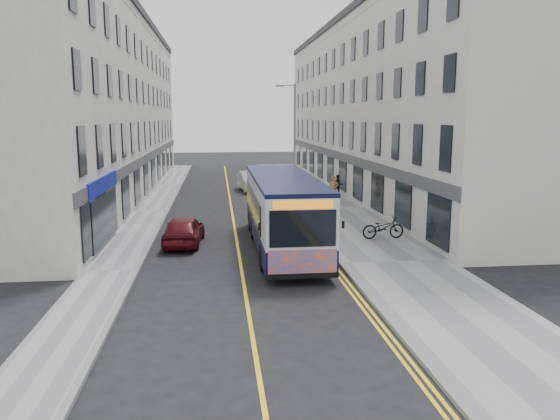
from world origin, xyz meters
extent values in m
plane|color=black|center=(0.00, 0.00, 0.00)|extent=(140.00, 140.00, 0.00)
cube|color=gray|center=(6.25, 12.00, 0.06)|extent=(4.50, 64.00, 0.12)
cube|color=gray|center=(-5.00, 12.00, 0.06)|extent=(2.00, 64.00, 0.12)
cube|color=slate|center=(4.00, 12.00, 0.07)|extent=(0.18, 64.00, 0.13)
cube|color=slate|center=(-4.00, 12.00, 0.07)|extent=(0.18, 64.00, 0.13)
cube|color=yellow|center=(0.00, 12.00, 0.00)|extent=(0.12, 64.00, 0.01)
cube|color=yellow|center=(3.55, 12.00, 0.00)|extent=(0.10, 64.00, 0.01)
cube|color=yellow|center=(3.75, 12.00, 0.00)|extent=(0.10, 64.00, 0.01)
cube|color=silver|center=(11.50, 21.00, 6.50)|extent=(6.00, 46.00, 13.00)
cube|color=silver|center=(-9.00, 21.00, 6.50)|extent=(6.00, 46.00, 13.00)
cylinder|color=gray|center=(4.25, 14.00, 4.00)|extent=(0.14, 0.14, 8.00)
cylinder|color=gray|center=(3.75, 14.00, 7.90)|extent=(1.00, 0.08, 0.08)
cube|color=gray|center=(3.25, 14.00, 7.85)|extent=(0.50, 0.18, 0.12)
cube|color=black|center=(2.01, 1.82, 0.82)|extent=(2.57, 11.31, 0.93)
cube|color=silver|center=(2.01, 1.82, 2.21)|extent=(2.57, 11.31, 1.85)
cube|color=black|center=(2.01, 1.82, 3.22)|extent=(2.59, 11.31, 0.16)
cube|color=black|center=(0.71, 2.44, 2.00)|extent=(0.04, 8.84, 1.18)
cube|color=black|center=(3.32, 2.44, 2.00)|extent=(0.04, 8.84, 1.18)
cube|color=black|center=(2.01, -3.85, 2.11)|extent=(2.31, 0.04, 1.28)
cube|color=#FF6215|center=(2.01, -3.85, 0.87)|extent=(2.42, 0.04, 0.98)
cube|color=orange|center=(2.01, -3.86, 2.93)|extent=(2.06, 0.04, 0.29)
cylinder|color=black|center=(0.85, -1.57, 0.51)|extent=(0.29, 1.03, 1.03)
cylinder|color=black|center=(3.17, -1.57, 0.51)|extent=(0.29, 1.03, 1.03)
cylinder|color=black|center=(0.85, 4.08, 0.51)|extent=(0.29, 1.03, 1.03)
cylinder|color=black|center=(3.17, 4.08, 0.51)|extent=(0.29, 1.03, 1.03)
cylinder|color=black|center=(0.85, 5.93, 0.51)|extent=(0.29, 1.03, 1.03)
cylinder|color=black|center=(3.17, 5.93, 0.51)|extent=(0.29, 1.03, 1.03)
imported|color=black|center=(6.96, 2.87, 0.66)|extent=(2.09, 0.84, 1.07)
imported|color=#9B7346|center=(6.87, 13.76, 1.05)|extent=(0.79, 0.64, 1.86)
imported|color=black|center=(8.00, 17.28, 0.89)|extent=(0.79, 0.63, 1.55)
imported|color=silver|center=(1.80, 21.29, 0.78)|extent=(2.24, 4.91, 1.56)
imported|color=#540E17|center=(-2.46, 3.20, 0.69)|extent=(1.97, 4.20, 1.39)
camera|label=1|loc=(-0.86, -21.92, 5.90)|focal=35.00mm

